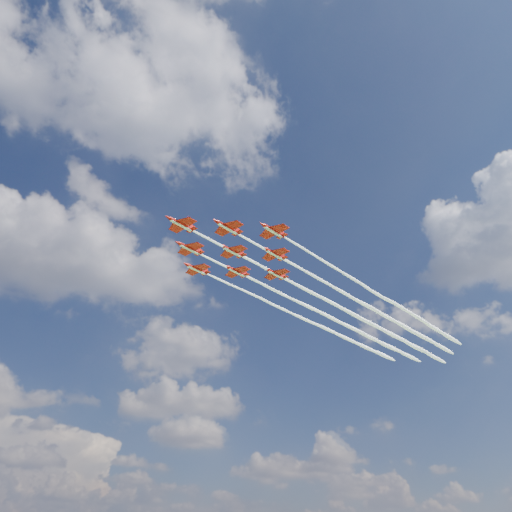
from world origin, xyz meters
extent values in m
cylinder|color=#B00F09|center=(-7.51, -7.42, 89.07)|extent=(6.38, 4.21, 0.94)
cone|color=#B00F09|center=(-11.21, -9.54, 89.07)|extent=(1.95, 1.66, 0.94)
cone|color=#B00F09|center=(-4.04, -5.43, 89.07)|extent=(1.53, 1.38, 0.85)
ellipsoid|color=black|center=(-8.99, -8.27, 89.45)|extent=(1.92, 1.55, 0.61)
cube|color=#B00F09|center=(-7.14, -7.21, 89.02)|extent=(6.27, 8.16, 0.12)
cube|color=#B00F09|center=(-4.55, -5.73, 89.07)|extent=(2.56, 3.26, 0.10)
cube|color=#B00F09|center=(-4.41, -5.64, 89.83)|extent=(1.24, 0.78, 1.53)
cube|color=silver|center=(-7.51, -7.42, 88.64)|extent=(5.93, 3.85, 0.10)
cylinder|color=#B00F09|center=(3.83, -9.37, 89.07)|extent=(6.38, 4.21, 0.94)
cone|color=#B00F09|center=(0.13, -11.49, 89.07)|extent=(1.95, 1.66, 0.94)
cone|color=#B00F09|center=(7.30, -7.37, 89.07)|extent=(1.53, 1.38, 0.85)
ellipsoid|color=black|center=(2.35, -10.21, 89.45)|extent=(1.92, 1.55, 0.61)
cube|color=#B00F09|center=(4.20, -9.15, 89.02)|extent=(6.27, 8.16, 0.12)
cube|color=#B00F09|center=(6.78, -7.67, 89.07)|extent=(2.56, 3.26, 0.10)
cube|color=#B00F09|center=(6.93, -7.58, 89.83)|extent=(1.24, 0.78, 1.53)
cube|color=silver|center=(3.83, -9.37, 88.64)|extent=(5.93, 3.85, 0.10)
cylinder|color=#B00F09|center=(-3.46, 3.34, 89.07)|extent=(6.38, 4.21, 0.94)
cone|color=#B00F09|center=(-7.16, 1.22, 89.07)|extent=(1.95, 1.66, 0.94)
cone|color=#B00F09|center=(0.01, 5.33, 89.07)|extent=(1.53, 1.38, 0.85)
ellipsoid|color=black|center=(-4.94, 2.49, 89.45)|extent=(1.92, 1.55, 0.61)
cube|color=#B00F09|center=(-3.09, 3.55, 89.02)|extent=(6.27, 8.16, 0.12)
cube|color=#B00F09|center=(-0.50, 5.04, 89.07)|extent=(2.56, 3.26, 0.10)
cube|color=#B00F09|center=(-0.36, 5.12, 89.83)|extent=(1.24, 0.78, 1.53)
cube|color=silver|center=(-3.46, 3.34, 88.64)|extent=(5.93, 3.85, 0.10)
cylinder|color=#B00F09|center=(15.16, -11.31, 89.07)|extent=(6.38, 4.21, 0.94)
cone|color=#B00F09|center=(11.46, -13.43, 89.07)|extent=(1.95, 1.66, 0.94)
cone|color=#B00F09|center=(18.64, -9.31, 89.07)|extent=(1.53, 1.38, 0.85)
ellipsoid|color=black|center=(13.68, -12.15, 89.45)|extent=(1.92, 1.55, 0.61)
cube|color=#B00F09|center=(15.53, -11.09, 89.02)|extent=(6.27, 8.16, 0.12)
cube|color=#B00F09|center=(18.12, -9.61, 89.07)|extent=(2.56, 3.26, 0.10)
cube|color=#B00F09|center=(18.27, -9.53, 89.83)|extent=(1.24, 0.78, 1.53)
cube|color=silver|center=(15.16, -11.31, 88.64)|extent=(5.93, 3.85, 0.10)
cylinder|color=#B00F09|center=(7.88, 1.40, 89.07)|extent=(6.38, 4.21, 0.94)
cone|color=#B00F09|center=(4.18, -0.72, 89.07)|extent=(1.95, 1.66, 0.94)
cone|color=#B00F09|center=(11.35, 3.39, 89.07)|extent=(1.53, 1.38, 0.85)
ellipsoid|color=black|center=(6.40, 0.55, 89.45)|extent=(1.92, 1.55, 0.61)
cube|color=#B00F09|center=(8.25, 1.61, 89.02)|extent=(6.27, 8.16, 0.12)
cube|color=#B00F09|center=(10.83, 3.10, 89.07)|extent=(2.56, 3.26, 0.10)
cube|color=#B00F09|center=(10.98, 3.18, 89.83)|extent=(1.24, 0.78, 1.53)
cube|color=silver|center=(7.88, 1.40, 88.64)|extent=(5.93, 3.85, 0.10)
cylinder|color=#B00F09|center=(0.59, 14.10, 89.07)|extent=(6.38, 4.21, 0.94)
cone|color=#B00F09|center=(-3.11, 11.98, 89.07)|extent=(1.95, 1.66, 0.94)
cone|color=#B00F09|center=(4.06, 16.10, 89.07)|extent=(1.53, 1.38, 0.85)
ellipsoid|color=black|center=(-0.89, 13.26, 89.45)|extent=(1.92, 1.55, 0.61)
cube|color=#B00F09|center=(0.96, 14.32, 89.02)|extent=(6.27, 8.16, 0.12)
cube|color=#B00F09|center=(3.55, 15.80, 89.07)|extent=(2.56, 3.26, 0.10)
cube|color=#B00F09|center=(3.69, 15.89, 89.83)|extent=(1.24, 0.78, 1.53)
cube|color=silver|center=(0.59, 14.10, 88.64)|extent=(5.93, 3.85, 0.10)
cylinder|color=#B00F09|center=(19.21, -0.54, 89.07)|extent=(6.38, 4.21, 0.94)
cone|color=#B00F09|center=(15.52, -2.66, 89.07)|extent=(1.95, 1.66, 0.94)
cone|color=#B00F09|center=(22.69, 1.45, 89.07)|extent=(1.53, 1.38, 0.85)
ellipsoid|color=black|center=(17.73, -1.39, 89.45)|extent=(1.92, 1.55, 0.61)
cube|color=#B00F09|center=(19.58, -0.33, 89.02)|extent=(6.27, 8.16, 0.12)
cube|color=#B00F09|center=(22.17, 1.15, 89.07)|extent=(2.56, 3.26, 0.10)
cube|color=#B00F09|center=(22.32, 1.24, 89.83)|extent=(1.24, 0.78, 1.53)
cube|color=silver|center=(19.21, -0.54, 88.64)|extent=(5.93, 3.85, 0.10)
cylinder|color=#B00F09|center=(11.93, 12.16, 89.07)|extent=(6.38, 4.21, 0.94)
cone|color=#B00F09|center=(8.23, 10.04, 89.07)|extent=(1.95, 1.66, 0.94)
cone|color=#B00F09|center=(15.40, 14.16, 89.07)|extent=(1.53, 1.38, 0.85)
ellipsoid|color=black|center=(10.45, 11.32, 89.45)|extent=(1.92, 1.55, 0.61)
cube|color=#B00F09|center=(12.30, 12.38, 89.02)|extent=(6.27, 8.16, 0.12)
cube|color=#B00F09|center=(14.88, 13.86, 89.07)|extent=(2.56, 3.26, 0.10)
cube|color=#B00F09|center=(15.03, 13.94, 89.83)|extent=(1.24, 0.78, 1.53)
cube|color=silver|center=(11.93, 12.16, 88.64)|extent=(5.93, 3.85, 0.10)
cylinder|color=#B00F09|center=(23.26, 10.22, 89.07)|extent=(6.38, 4.21, 0.94)
cone|color=#B00F09|center=(19.57, 8.10, 89.07)|extent=(1.95, 1.66, 0.94)
cone|color=#B00F09|center=(26.74, 12.22, 89.07)|extent=(1.53, 1.38, 0.85)
ellipsoid|color=black|center=(21.78, 9.37, 89.45)|extent=(1.92, 1.55, 0.61)
cube|color=#B00F09|center=(23.63, 10.43, 89.02)|extent=(6.27, 8.16, 0.12)
cube|color=#B00F09|center=(26.22, 11.92, 89.07)|extent=(2.56, 3.26, 0.10)
cube|color=#B00F09|center=(26.37, 12.00, 89.83)|extent=(1.24, 0.78, 1.53)
cube|color=silver|center=(23.26, 10.22, 88.64)|extent=(5.93, 3.85, 0.10)
camera|label=1|loc=(-19.70, -110.63, 20.32)|focal=35.00mm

